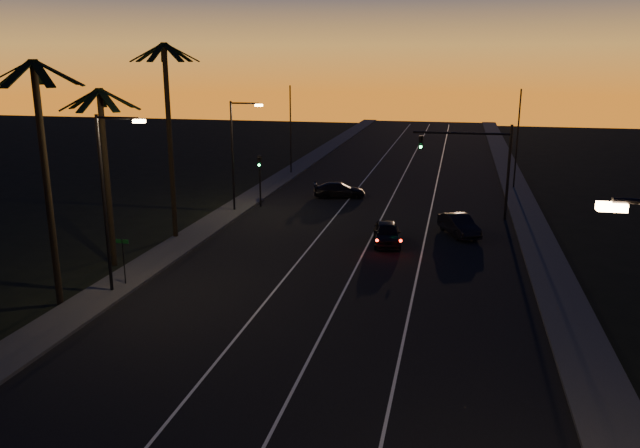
% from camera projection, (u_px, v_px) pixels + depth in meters
% --- Properties ---
extents(road, '(20.00, 170.00, 0.01)m').
position_uv_depth(road, '(357.00, 250.00, 38.88)').
color(road, black).
rests_on(road, ground).
extents(sidewalk_left, '(2.40, 170.00, 0.16)m').
position_uv_depth(sidewalk_left, '(190.00, 238.00, 41.21)').
color(sidewalk_left, '#323230').
rests_on(sidewalk_left, ground).
extents(sidewalk_right, '(2.40, 170.00, 0.16)m').
position_uv_depth(sidewalk_right, '(546.00, 261.00, 36.52)').
color(sidewalk_right, '#323230').
rests_on(sidewalk_right, ground).
extents(lane_stripe_left, '(0.12, 160.00, 0.01)m').
position_uv_depth(lane_stripe_left, '(310.00, 247.00, 39.51)').
color(lane_stripe_left, silver).
rests_on(lane_stripe_left, road).
extents(lane_stripe_mid, '(0.12, 160.00, 0.01)m').
position_uv_depth(lane_stripe_mid, '(365.00, 250.00, 38.78)').
color(lane_stripe_mid, silver).
rests_on(lane_stripe_mid, road).
extents(lane_stripe_right, '(0.12, 160.00, 0.01)m').
position_uv_depth(lane_stripe_right, '(422.00, 254.00, 38.04)').
color(lane_stripe_right, silver).
rests_on(lane_stripe_right, road).
extents(palm_near, '(4.25, 4.16, 11.53)m').
position_uv_depth(palm_near, '(44.00, 160.00, 28.39)').
color(palm_near, black).
rests_on(palm_near, ground).
extents(palm_mid, '(4.25, 4.16, 10.03)m').
position_uv_depth(palm_mid, '(105.00, 158.00, 34.39)').
color(palm_mid, black).
rests_on(palm_mid, ground).
extents(palm_far, '(4.25, 4.16, 12.53)m').
position_uv_depth(palm_far, '(169.00, 123.00, 39.50)').
color(palm_far, black).
rests_on(palm_far, ground).
extents(streetlight_left_near, '(2.55, 0.26, 9.00)m').
position_uv_depth(streetlight_left_near, '(109.00, 191.00, 30.33)').
color(streetlight_left_near, black).
rests_on(streetlight_left_near, ground).
extents(streetlight_left_far, '(2.55, 0.26, 8.50)m').
position_uv_depth(streetlight_left_far, '(236.00, 147.00, 47.38)').
color(streetlight_left_far, black).
rests_on(streetlight_left_far, ground).
extents(street_sign, '(0.70, 0.06, 2.60)m').
position_uv_depth(street_sign, '(123.00, 256.00, 32.23)').
color(street_sign, black).
rests_on(street_sign, ground).
extents(signal_mast, '(7.10, 0.41, 7.00)m').
position_uv_depth(signal_mast, '(476.00, 154.00, 45.60)').
color(signal_mast, black).
rests_on(signal_mast, ground).
extents(signal_post, '(0.28, 0.37, 4.20)m').
position_uv_depth(signal_post, '(260.00, 171.00, 49.56)').
color(signal_post, black).
rests_on(signal_post, ground).
extents(far_pole_left, '(0.14, 0.14, 9.00)m').
position_uv_depth(far_pole_left, '(291.00, 130.00, 63.64)').
color(far_pole_left, black).
rests_on(far_pole_left, ground).
extents(far_pole_right, '(0.14, 0.14, 9.00)m').
position_uv_depth(far_pole_right, '(517.00, 140.00, 56.20)').
color(far_pole_right, black).
rests_on(far_pole_right, ground).
extents(lead_car, '(2.35, 4.84, 1.42)m').
position_uv_depth(lead_car, '(387.00, 233.00, 39.98)').
color(lead_car, black).
rests_on(lead_car, road).
extents(right_car, '(3.07, 4.41, 1.38)m').
position_uv_depth(right_car, '(459.00, 225.00, 42.03)').
color(right_car, black).
rests_on(right_car, road).
extents(cross_car, '(4.74, 2.82, 1.29)m').
position_uv_depth(cross_car, '(339.00, 190.00, 53.53)').
color(cross_car, black).
rests_on(cross_car, road).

